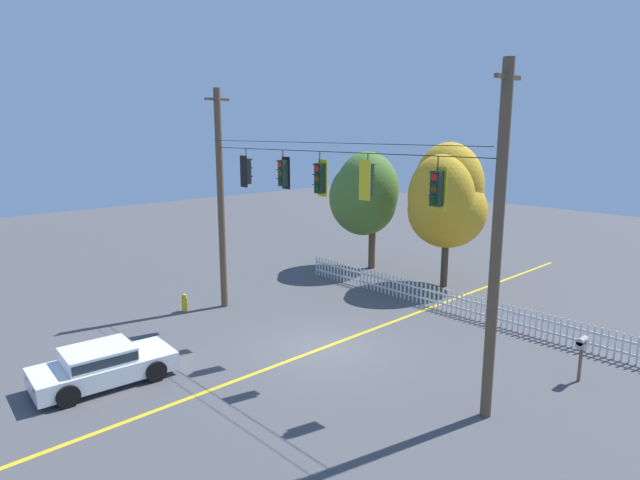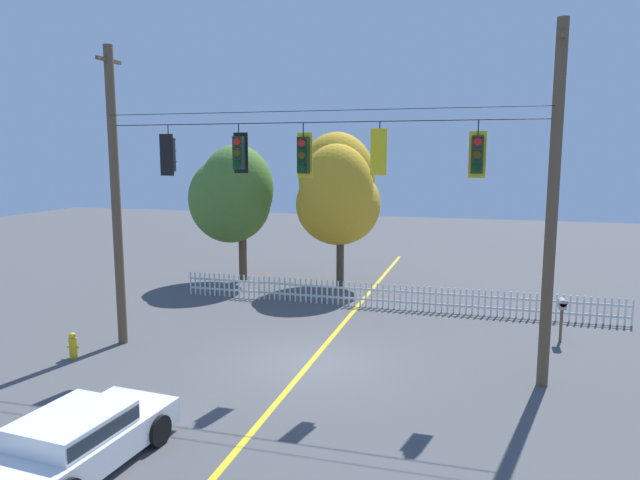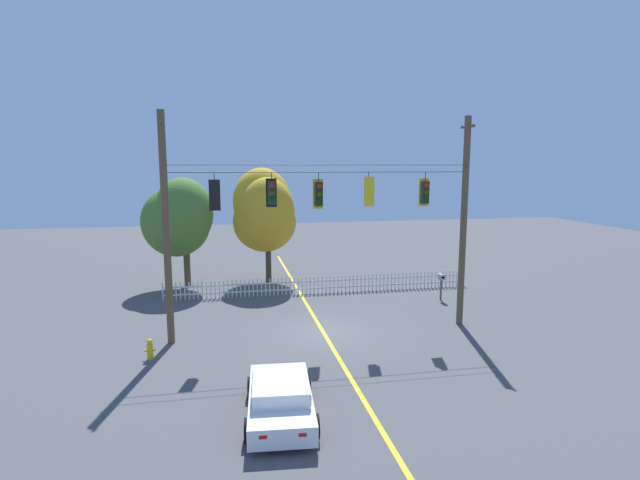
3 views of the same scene
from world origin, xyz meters
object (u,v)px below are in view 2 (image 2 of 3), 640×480
Objects in this scene: autumn_maple_near_fence at (233,193)px; roadside_mailbox at (562,307)px; traffic_signal_northbound_primary at (169,155)px; traffic_signal_westbound_side at (477,154)px; traffic_signal_northbound_secondary at (239,153)px; parked_car at (78,439)px; autumn_maple_mid at (337,192)px; traffic_signal_eastbound_side at (379,152)px; traffic_signal_southbound_primary at (303,155)px; fire_hydrant at (73,345)px.

autumn_maple_near_fence is 15.01m from roadside_mailbox.
traffic_signal_northbound_primary is 8.73m from traffic_signal_westbound_side.
traffic_signal_northbound_secondary is 0.22× the size of autumn_maple_near_fence.
autumn_maple_mid is at bearing 86.76° from parked_car.
autumn_maple_near_fence is (-2.21, 9.31, -1.74)m from traffic_signal_northbound_primary.
traffic_signal_westbound_side is 0.35× the size of parked_car.
autumn_maple_near_fence is 4.51× the size of roadside_mailbox.
traffic_signal_southbound_primary is at bearing 179.47° from traffic_signal_eastbound_side.
parked_car is (-6.97, -6.67, -5.30)m from traffic_signal_westbound_side.
traffic_signal_westbound_side is (8.73, 0.02, 0.01)m from traffic_signal_northbound_primary.
traffic_signal_westbound_side is 0.21× the size of autumn_maple_mid.
traffic_signal_eastbound_side is 10.35m from autumn_maple_mid.
traffic_signal_northbound_primary is at bearing -161.32° from roadside_mailbox.
traffic_signal_westbound_side is at bearing -57.63° from autumn_maple_mid.
traffic_signal_southbound_primary is 8.75m from fire_hydrant.
autumn_maple_mid is (4.89, 0.26, 0.10)m from autumn_maple_near_fence.
autumn_maple_near_fence is at bearing 158.28° from roadside_mailbox.
parked_car is (-2.37, -6.68, -5.29)m from traffic_signal_southbound_primary.
autumn_maple_mid is at bearing 122.37° from traffic_signal_westbound_side.
autumn_maple_near_fence is (-4.44, 9.30, -1.80)m from traffic_signal_northbound_secondary.
fire_hydrant is at bearing -158.62° from roadside_mailbox.
roadside_mailbox is (8.78, -5.70, -3.11)m from autumn_maple_mid.
traffic_signal_southbound_primary is at bearing -152.25° from roadside_mailbox.
parked_car is at bearing -109.58° from traffic_signal_southbound_primary.
traffic_signal_southbound_primary is 11.39m from autumn_maple_near_fence.
traffic_signal_westbound_side is at bearing 0.44° from traffic_signal_eastbound_side.
traffic_signal_westbound_side is at bearing 0.13° from traffic_signal_northbound_primary.
traffic_signal_northbound_primary reaches higher than roadside_mailbox.
traffic_signal_northbound_secondary is 9.71m from autumn_maple_mid.
traffic_signal_northbound_secondary is at bearing -157.34° from roadside_mailbox.
traffic_signal_eastbound_side is 0.20× the size of autumn_maple_mid.
autumn_maple_near_fence reaches higher than roadside_mailbox.
autumn_maple_mid is (-6.06, 9.55, -1.64)m from traffic_signal_westbound_side.
fire_hydrant is (-11.20, -1.60, -5.53)m from traffic_signal_westbound_side.
autumn_maple_near_fence is (-6.34, 9.29, -1.73)m from traffic_signal_southbound_primary.
roadside_mailbox is at bearing 21.38° from fire_hydrant.
traffic_signal_southbound_primary is at bearing -81.33° from autumn_maple_mid.
traffic_signal_eastbound_side is 1.84× the size of fire_hydrant.
traffic_signal_eastbound_side is 12.71m from autumn_maple_near_fence.
traffic_signal_northbound_secondary reaches higher than parked_car.
traffic_signal_northbound_secondary reaches higher than fire_hydrant.
traffic_signal_westbound_side is at bearing 0.00° from traffic_signal_northbound_secondary.
traffic_signal_northbound_secondary is at bearing -64.49° from autumn_maple_near_fence.
parked_car is 2.92× the size of roadside_mailbox.
autumn_maple_mid is 9.07× the size of fire_hydrant.
roadside_mailbox is at bearing -33.00° from autumn_maple_mid.
traffic_signal_southbound_primary and traffic_signal_eastbound_side have the same top height.
traffic_signal_westbound_side is 1.03× the size of roadside_mailbox.
traffic_signal_northbound_primary is 1.01× the size of traffic_signal_westbound_side.
parked_car is at bearing -132.64° from roadside_mailbox.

